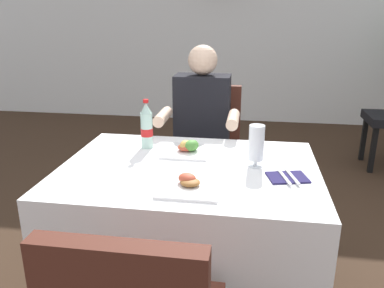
{
  "coord_description": "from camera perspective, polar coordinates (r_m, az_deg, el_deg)",
  "views": [
    {
      "loc": [
        0.16,
        -1.57,
        1.45
      ],
      "look_at": [
        -0.12,
        0.24,
        0.83
      ],
      "focal_mm": 36.57,
      "sensor_mm": 36.0,
      "label": 1
    }
  ],
  "objects": [
    {
      "name": "back_wall",
      "position": [
        5.47,
        7.52,
        18.59
      ],
      "size": [
        11.0,
        0.12,
        2.92
      ],
      "primitive_type": "cube",
      "color": "white",
      "rests_on": "ground"
    },
    {
      "name": "main_dining_table",
      "position": [
        1.94,
        -0.46,
        -7.88
      ],
      "size": [
        1.22,
        0.9,
        0.75
      ],
      "color": "white",
      "rests_on": "ground"
    },
    {
      "name": "chair_far_diner_seat",
      "position": [
        2.72,
        2.39,
        -0.64
      ],
      "size": [
        0.44,
        0.5,
        0.97
      ],
      "color": "#4C2319",
      "rests_on": "ground"
    },
    {
      "name": "seated_diner_far",
      "position": [
        2.57,
        1.33,
        1.91
      ],
      "size": [
        0.5,
        0.46,
        1.26
      ],
      "color": "#282D42",
      "rests_on": "ground"
    },
    {
      "name": "plate_near_camera",
      "position": [
        1.64,
        -0.38,
        -5.91
      ],
      "size": [
        0.26,
        0.26,
        0.06
      ],
      "color": "white",
      "rests_on": "main_dining_table"
    },
    {
      "name": "plate_far_diner",
      "position": [
        2.04,
        -0.68,
        -0.65
      ],
      "size": [
        0.24,
        0.24,
        0.07
      ],
      "color": "white",
      "rests_on": "main_dining_table"
    },
    {
      "name": "beer_glass_left",
      "position": [
        1.85,
        9.35,
        -0.22
      ],
      "size": [
        0.07,
        0.07,
        0.2
      ],
      "color": "white",
      "rests_on": "main_dining_table"
    },
    {
      "name": "cola_bottle_primary",
      "position": [
        2.11,
        -6.62,
        2.52
      ],
      "size": [
        0.07,
        0.07,
        0.27
      ],
      "color": "silver",
      "rests_on": "main_dining_table"
    },
    {
      "name": "napkin_cutlery_set",
      "position": [
        1.79,
        13.75,
        -4.71
      ],
      "size": [
        0.2,
        0.2,
        0.01
      ],
      "color": "#231E4C",
      "rests_on": "main_dining_table"
    }
  ]
}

